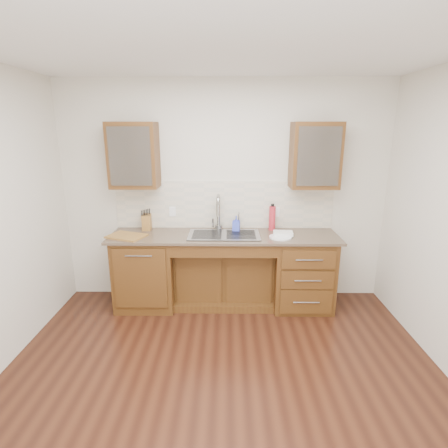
{
  "coord_description": "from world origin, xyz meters",
  "views": [
    {
      "loc": [
        0.04,
        -2.53,
        2.14
      ],
      "look_at": [
        0.0,
        1.4,
        1.05
      ],
      "focal_mm": 28.0,
      "sensor_mm": 36.0,
      "label": 1
    }
  ],
  "objects_px": {
    "water_bottle": "(272,218)",
    "knife_block": "(147,222)",
    "cutting_board": "(126,236)",
    "soap_bottle": "(236,224)",
    "plate": "(280,237)"
  },
  "relations": [
    {
      "from": "water_bottle",
      "to": "cutting_board",
      "type": "bearing_deg",
      "value": -169.85
    },
    {
      "from": "soap_bottle",
      "to": "cutting_board",
      "type": "distance_m",
      "value": 1.31
    },
    {
      "from": "plate",
      "to": "knife_block",
      "type": "bearing_deg",
      "value": 168.41
    },
    {
      "from": "knife_block",
      "to": "cutting_board",
      "type": "bearing_deg",
      "value": -123.3
    },
    {
      "from": "water_bottle",
      "to": "knife_block",
      "type": "bearing_deg",
      "value": 179.59
    },
    {
      "from": "soap_bottle",
      "to": "water_bottle",
      "type": "distance_m",
      "value": 0.45
    },
    {
      "from": "soap_bottle",
      "to": "plate",
      "type": "bearing_deg",
      "value": -18.06
    },
    {
      "from": "plate",
      "to": "knife_block",
      "type": "distance_m",
      "value": 1.65
    },
    {
      "from": "water_bottle",
      "to": "cutting_board",
      "type": "height_order",
      "value": "water_bottle"
    },
    {
      "from": "plate",
      "to": "cutting_board",
      "type": "relative_size",
      "value": 0.62
    },
    {
      "from": "knife_block",
      "to": "cutting_board",
      "type": "relative_size",
      "value": 0.45
    },
    {
      "from": "soap_bottle",
      "to": "plate",
      "type": "xyz_separation_m",
      "value": [
        0.51,
        -0.26,
        -0.09
      ]
    },
    {
      "from": "knife_block",
      "to": "cutting_board",
      "type": "xyz_separation_m",
      "value": [
        -0.17,
        -0.32,
        -0.08
      ]
    },
    {
      "from": "water_bottle",
      "to": "soap_bottle",
      "type": "bearing_deg",
      "value": -171.82
    },
    {
      "from": "plate",
      "to": "cutting_board",
      "type": "height_order",
      "value": "cutting_board"
    }
  ]
}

